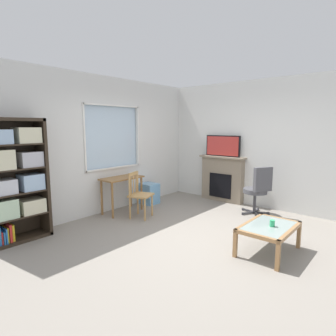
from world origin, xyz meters
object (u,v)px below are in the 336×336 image
plastic_drawer_unit (149,193)px  desk_under_window (122,184)px  coffee_table (269,229)px  sippy_cup (272,223)px  office_chair (258,188)px  fireplace (222,179)px  wooden_chair (139,194)px  bookshelf (14,178)px  tv (223,146)px

plastic_drawer_unit → desk_under_window: bearing=-176.6°
coffee_table → sippy_cup: 0.11m
office_chair → sippy_cup: (-1.57, -0.87, -0.11)m
fireplace → coffee_table: size_ratio=1.24×
sippy_cup → desk_under_window: bearing=91.9°
desk_under_window → coffee_table: size_ratio=0.96×
fireplace → wooden_chair: bearing=164.2°
desk_under_window → coffee_table: desk_under_window is taller
desk_under_window → office_chair: office_chair is taller
wooden_chair → plastic_drawer_unit: wooden_chair is taller
sippy_cup → wooden_chair: bearing=92.2°
fireplace → sippy_cup: bearing=-136.3°
wooden_chair → fireplace: size_ratio=0.78×
fireplace → coffee_table: bearing=-136.8°
sippy_cup → plastic_drawer_unit: bearing=76.7°
wooden_chair → plastic_drawer_unit: 1.04m
bookshelf → wooden_chair: (2.04, -0.62, -0.54)m
plastic_drawer_unit → office_chair: bearing=-70.1°
desk_under_window → fireplace: 2.44m
plastic_drawer_unit → coffee_table: size_ratio=0.51×
tv → office_chair: (-0.48, -1.10, -0.78)m
wooden_chair → sippy_cup: bearing=-87.8°
fireplace → tv: (-0.02, 0.00, 0.79)m
fireplace → plastic_drawer_unit: bearing=138.2°
bookshelf → wooden_chair: 2.20m
bookshelf → desk_under_window: bookshelf is taller
bookshelf → tv: bookshelf is taller
plastic_drawer_unit → fireplace: bearing=-41.8°
wooden_chair → plastic_drawer_unit: (0.84, 0.57, -0.23)m
wooden_chair → plastic_drawer_unit: bearing=33.9°
fireplace → sippy_cup: (-2.06, -1.97, -0.10)m
office_chair → tv: bearing=66.5°
bookshelf → coffee_table: 3.88m
fireplace → tv: size_ratio=1.31×
plastic_drawer_unit → sippy_cup: size_ratio=5.27×
wooden_chair → fireplace: (2.16, -0.61, 0.08)m
office_chair → coffee_table: size_ratio=1.08×
desk_under_window → tv: size_ratio=1.01×
plastic_drawer_unit → office_chair: 2.45m
bookshelf → tv: size_ratio=2.18×
desk_under_window → plastic_drawer_unit: desk_under_window is taller
plastic_drawer_unit → fireplace: 1.80m
coffee_table → sippy_cup: size_ratio=10.31×
bookshelf → office_chair: 4.40m
desk_under_window → plastic_drawer_unit: (0.85, 0.05, -0.37)m
bookshelf → tv: (4.18, -1.24, 0.33)m
bookshelf → fireplace: bearing=-16.4°
coffee_table → tv: bearing=43.4°
bookshelf → plastic_drawer_unit: size_ratio=4.05×
office_chair → sippy_cup: office_chair is taller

